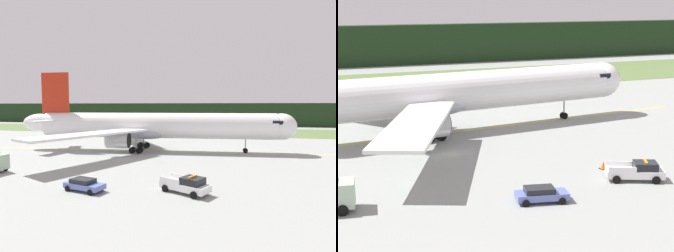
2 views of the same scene
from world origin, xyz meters
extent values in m
plane|color=gray|center=(0.00, 0.00, 0.00)|extent=(320.00, 320.00, 0.00)
cube|color=#58703D|center=(0.00, 53.92, 0.02)|extent=(320.00, 30.16, 0.04)
cube|color=#1B3018|center=(0.00, 84.31, 4.94)|extent=(288.00, 4.78, 9.89)
cube|color=yellow|center=(3.12, 9.00, 0.00)|extent=(72.06, 8.60, 0.01)
cylinder|color=white|center=(3.12, 9.00, 5.06)|extent=(45.58, 10.11, 4.95)
ellipsoid|color=white|center=(26.61, 11.71, 5.06)|extent=(5.98, 5.54, 4.95)
ellipsoid|color=#A9AFBC|center=(0.87, 8.74, 3.69)|extent=(11.49, 6.42, 2.72)
cube|color=black|center=(25.43, 11.57, 5.92)|extent=(2.33, 4.88, 0.70)
cube|color=white|center=(-6.67, 19.87, 4.44)|extent=(16.94, 20.57, 0.35)
cylinder|color=#B1B1B1|center=(-3.12, 15.66, 2.98)|extent=(4.20, 3.28, 2.86)
cylinder|color=black|center=(-1.14, 15.89, 2.98)|extent=(0.42, 2.62, 2.63)
cube|color=white|center=(-3.94, -3.81, 4.44)|extent=(13.16, 22.06, 0.35)
cylinder|color=#B1B1B1|center=(-1.44, 1.09, 2.98)|extent=(4.20, 3.28, 2.86)
cylinder|color=black|center=(0.54, 1.32, 2.98)|extent=(0.42, 2.62, 2.63)
cylinder|color=gray|center=(20.23, 10.97, 1.74)|extent=(0.20, 0.20, 2.58)
cylinder|color=black|center=(20.20, 11.23, 0.45)|extent=(0.92, 0.32, 0.90)
cylinder|color=black|center=(20.26, 10.71, 0.45)|extent=(0.92, 0.32, 0.90)
cylinder|color=gray|center=(-0.49, 11.82, 1.89)|extent=(0.28, 0.28, 2.58)
cylinder|color=black|center=(0.25, 11.56, 0.60)|extent=(1.23, 0.44, 1.20)
cylinder|color=black|center=(0.17, 12.25, 0.60)|extent=(1.23, 0.44, 1.20)
cylinder|color=black|center=(-1.14, 11.40, 0.60)|extent=(1.23, 0.44, 1.20)
cylinder|color=black|center=(-1.22, 12.09, 0.60)|extent=(1.23, 0.44, 1.20)
cylinder|color=gray|center=(0.25, 5.43, 1.89)|extent=(0.28, 0.28, 2.58)
cylinder|color=black|center=(0.90, 5.86, 0.60)|extent=(1.23, 0.44, 1.20)
cylinder|color=black|center=(0.98, 5.16, 0.60)|extent=(1.23, 0.44, 1.20)
cylinder|color=black|center=(-0.49, 5.70, 0.60)|extent=(1.23, 0.44, 1.20)
cylinder|color=black|center=(-0.41, 5.00, 0.60)|extent=(1.23, 0.44, 1.20)
cube|color=white|center=(13.62, -15.78, 0.73)|extent=(5.64, 4.05, 0.70)
cube|color=black|center=(14.48, -16.17, 1.43)|extent=(2.70, 2.58, 0.70)
cube|color=white|center=(12.88, -14.37, 1.31)|extent=(2.34, 1.14, 0.45)
cube|color=white|center=(12.07, -16.13, 1.31)|extent=(2.34, 1.14, 0.45)
cube|color=orange|center=(14.48, -16.17, 1.86)|extent=(0.78, 1.38, 0.16)
cylinder|color=black|center=(15.68, -15.57, 0.38)|extent=(0.79, 0.53, 0.76)
cylinder|color=black|center=(14.82, -17.47, 0.38)|extent=(0.79, 0.53, 0.76)
cylinder|color=black|center=(12.43, -14.09, 0.38)|extent=(0.79, 0.53, 0.76)
cylinder|color=black|center=(11.56, -15.98, 0.38)|extent=(0.79, 0.53, 0.76)
cube|color=#A7BCA4|center=(-12.33, -13.54, 1.45)|extent=(2.23, 2.65, 2.00)
cylinder|color=black|center=(-12.15, -12.36, 0.45)|extent=(0.93, 0.39, 0.90)
cylinder|color=black|center=(-12.50, -14.73, 0.45)|extent=(0.93, 0.39, 0.90)
cube|color=#5A6BB7|center=(3.20, -17.69, 0.57)|extent=(4.64, 2.66, 0.55)
cube|color=black|center=(2.99, -17.65, 1.08)|extent=(2.71, 2.05, 0.45)
cylinder|color=black|center=(4.88, -17.10, 0.30)|extent=(0.62, 0.30, 0.60)
cylinder|color=black|center=(4.50, -18.91, 0.30)|extent=(0.62, 0.30, 0.60)
cylinder|color=black|center=(1.89, -16.48, 0.30)|extent=(0.62, 0.30, 0.60)
cylinder|color=black|center=(1.52, -18.28, 0.30)|extent=(0.62, 0.30, 0.60)
cube|color=black|center=(12.82, -11.59, 0.01)|extent=(0.65, 0.65, 0.03)
cone|color=orange|center=(12.82, -11.59, 0.42)|extent=(0.50, 0.50, 0.79)
camera|label=1|loc=(18.89, -43.72, 9.08)|focal=29.98mm
camera|label=2|loc=(-16.10, -57.78, 16.63)|focal=60.44mm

